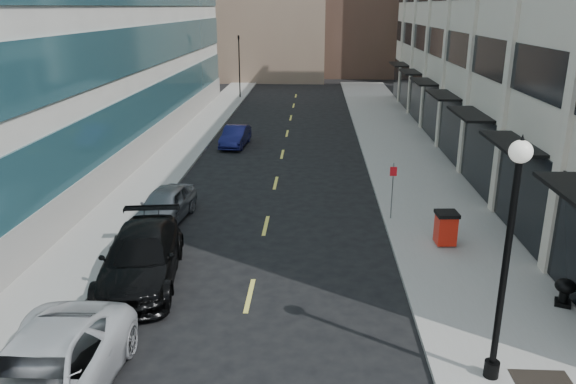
# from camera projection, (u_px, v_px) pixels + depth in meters

# --- Properties ---
(sidewalk_right) EXTENTS (5.00, 80.00, 0.15)m
(sidewalk_right) POSITION_uv_depth(u_px,v_px,m) (421.00, 184.00, 28.89)
(sidewalk_right) COLOR gray
(sidewalk_right) RESTS_ON ground
(sidewalk_left) EXTENTS (3.00, 80.00, 0.15)m
(sidewalk_left) POSITION_uv_depth(u_px,v_px,m) (153.00, 180.00, 29.53)
(sidewalk_left) COLOR gray
(sidewalk_left) RESTS_ON ground
(building_right) EXTENTS (15.30, 46.50, 18.25)m
(building_right) POSITION_uv_depth(u_px,v_px,m) (576.00, 2.00, 32.28)
(building_right) COLOR beige
(building_right) RESTS_ON ground
(grate_far) EXTENTS (1.40, 1.00, 0.01)m
(grate_far) POSITION_uv_depth(u_px,v_px,m) (544.00, 383.00, 13.50)
(grate_far) COLOR black
(grate_far) RESTS_ON sidewalk_right
(road_centerline) EXTENTS (0.15, 68.20, 0.01)m
(road_centerline) POSITION_uv_depth(u_px,v_px,m) (271.00, 202.00, 26.41)
(road_centerline) COLOR #D8CC4C
(road_centerline) RESTS_ON ground
(traffic_signal) EXTENTS (0.66, 0.66, 6.98)m
(traffic_signal) POSITION_uv_depth(u_px,v_px,m) (239.00, 39.00, 54.26)
(traffic_signal) COLOR black
(traffic_signal) RESTS_ON ground
(car_white_van) EXTENTS (2.87, 6.12, 1.69)m
(car_white_van) POSITION_uv_depth(u_px,v_px,m) (41.00, 379.00, 12.54)
(car_white_van) COLOR silver
(car_white_van) RESTS_ON ground
(car_black_pickup) EXTENTS (3.19, 6.22, 1.73)m
(car_black_pickup) POSITION_uv_depth(u_px,v_px,m) (141.00, 257.00, 18.56)
(car_black_pickup) COLOR black
(car_black_pickup) RESTS_ON ground
(car_silver_sedan) EXTENTS (2.22, 4.47, 1.47)m
(car_silver_sedan) POSITION_uv_depth(u_px,v_px,m) (165.00, 205.00, 23.83)
(car_silver_sedan) COLOR gray
(car_silver_sedan) RESTS_ON ground
(car_blue_sedan) EXTENTS (1.70, 4.11, 1.32)m
(car_blue_sedan) POSITION_uv_depth(u_px,v_px,m) (235.00, 136.00, 36.78)
(car_blue_sedan) COLOR #14164B
(car_blue_sedan) RESTS_ON ground
(trash_bin) EXTENTS (0.85, 0.93, 1.31)m
(trash_bin) POSITION_uv_depth(u_px,v_px,m) (446.00, 227.00, 21.15)
(trash_bin) COLOR red
(trash_bin) RESTS_ON sidewalk_right
(lamppost) EXTENTS (0.50, 0.50, 6.06)m
(lamppost) POSITION_uv_depth(u_px,v_px,m) (509.00, 243.00, 12.63)
(lamppost) COLOR black
(lamppost) RESTS_ON sidewalk_right
(sign_post) EXTENTS (0.29, 0.06, 2.44)m
(sign_post) POSITION_uv_depth(u_px,v_px,m) (393.00, 183.00, 23.50)
(sign_post) COLOR slate
(sign_post) RESTS_ON sidewalk_right
(urn_planter) EXTENTS (0.61, 0.61, 0.85)m
(urn_planter) POSITION_uv_depth(u_px,v_px,m) (565.00, 290.00, 16.87)
(urn_planter) COLOR black
(urn_planter) RESTS_ON sidewalk_right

